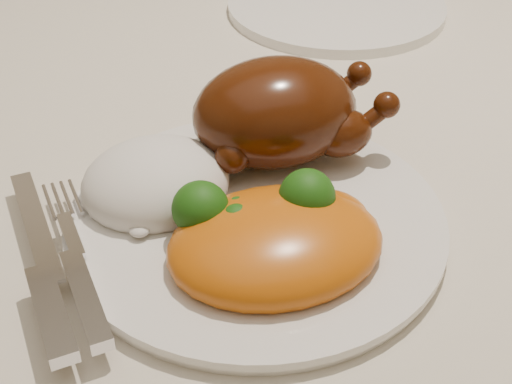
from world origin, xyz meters
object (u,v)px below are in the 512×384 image
object	(u,v)px
dinner_plate	(256,222)
dining_table	(232,209)
side_plate	(336,7)
roast_chicken	(280,112)

from	to	relation	value
dinner_plate	dining_table	bearing A→B (deg)	78.81
side_plate	roast_chicken	distance (m)	0.31
dining_table	side_plate	bearing A→B (deg)	43.72
dining_table	dinner_plate	world-z (taller)	dinner_plate
dining_table	roast_chicken	xyz separation A→B (m)	(0.01, -0.08, 0.15)
dinner_plate	side_plate	world-z (taller)	same
dining_table	roast_chicken	bearing A→B (deg)	-81.70
dining_table	side_plate	size ratio (longest dim) A/B	6.71
dinner_plate	side_plate	size ratio (longest dim) A/B	1.06
dinner_plate	roast_chicken	world-z (taller)	roast_chicken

